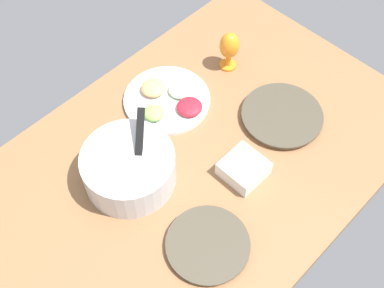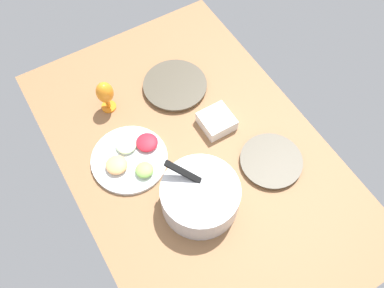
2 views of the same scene
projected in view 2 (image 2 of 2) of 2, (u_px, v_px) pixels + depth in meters
ground_plane at (195, 157)px, 181.51cm from camera, size 160.00×104.00×4.00cm
dinner_plate_left at (271, 161)px, 177.04cm from camera, size 26.24×26.24×2.15cm
dinner_plate_right at (175, 86)px, 196.75cm from camera, size 29.66×29.66×2.55cm
mixing_bowl at (200, 196)px, 162.64cm from camera, size 30.55×30.55×20.42cm
fruit_platter at (131, 158)px, 177.06cm from camera, size 32.19×32.19×5.38cm
hurricane_glass_orange at (105, 94)px, 183.33cm from camera, size 7.65×7.65×16.61cm
square_bowl_white at (217, 121)px, 184.61cm from camera, size 13.55×13.55×5.84cm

